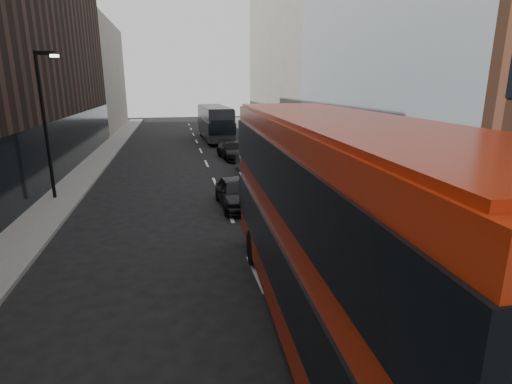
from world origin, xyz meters
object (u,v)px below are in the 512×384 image
street_lamp (46,116)px  red_bus (337,220)px  car_c (233,150)px  car_b (250,162)px  grey_bus (215,122)px  car_a (236,192)px

street_lamp → red_bus: street_lamp is taller
street_lamp → car_c: (10.43, 9.62, -3.51)m
red_bus → car_c: size_ratio=2.74×
car_b → car_c: bearing=95.8°
red_bus → car_b: red_bus is taller
street_lamp → grey_bus: street_lamp is taller
street_lamp → red_bus: size_ratio=0.56×
street_lamp → grey_bus: (10.18, 20.62, -2.32)m
car_b → car_c: 5.27m
street_lamp → car_a: street_lamp is taller
street_lamp → car_a: (8.72, -2.88, -3.48)m
street_lamp → car_c: 14.62m
red_bus → car_b: (1.41, 17.62, -2.08)m
car_c → grey_bus: bearing=85.0°
red_bus → car_a: 10.61m
car_b → car_c: (-0.34, 5.26, -0.04)m
red_bus → car_c: red_bus is taller
car_a → car_b: 7.53m
red_bus → car_a: (-0.64, 10.38, -2.09)m
grey_bus → car_a: bearing=-95.1°
street_lamp → red_bus: 16.29m
red_bus → street_lamp: bearing=128.0°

